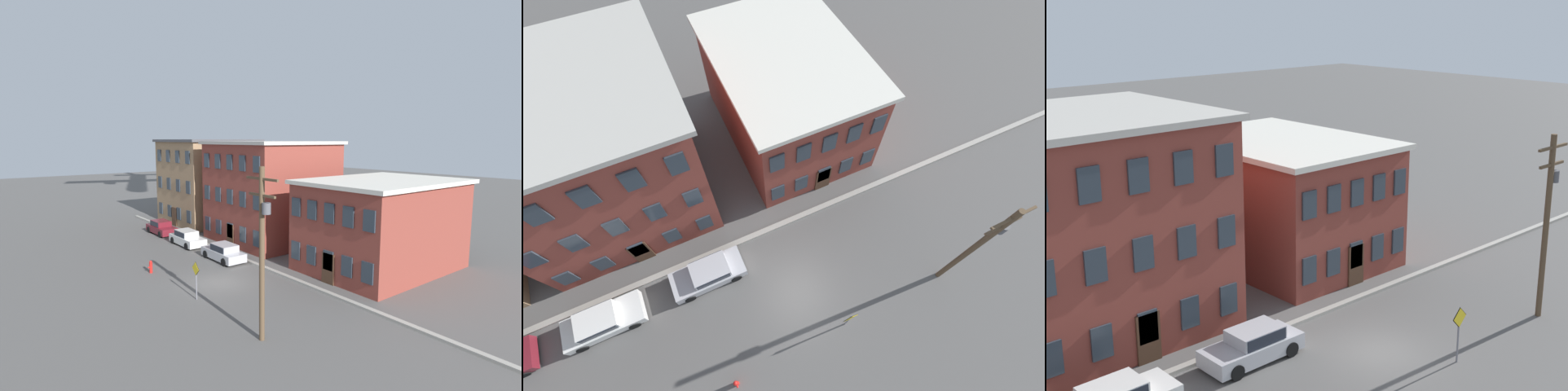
# 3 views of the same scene
# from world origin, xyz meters

# --- Properties ---
(ground_plane) EXTENTS (200.00, 200.00, 0.00)m
(ground_plane) POSITION_xyz_m (0.00, 0.00, 0.00)
(ground_plane) COLOR #565451
(kerb_strip) EXTENTS (56.00, 0.36, 0.16)m
(kerb_strip) POSITION_xyz_m (0.00, 4.50, 0.08)
(kerb_strip) COLOR #9E998E
(kerb_strip) RESTS_ON ground_plane
(apartment_midblock) EXTENTS (10.86, 10.22, 9.93)m
(apartment_midblock) POSITION_xyz_m (-7.65, 10.85, 4.98)
(apartment_midblock) COLOR brown
(apartment_midblock) RESTS_ON ground_plane
(apartment_far) EXTENTS (8.91, 12.23, 7.04)m
(apartment_far) POSITION_xyz_m (4.84, 11.85, 3.53)
(apartment_far) COLOR brown
(apartment_far) RESTS_ON ground_plane
(car_silver) EXTENTS (4.40, 1.92, 1.43)m
(car_silver) POSITION_xyz_m (-4.38, 3.14, 0.75)
(car_silver) COLOR #B7B7BC
(car_silver) RESTS_ON ground_plane
(caution_sign) EXTENTS (0.91, 0.08, 2.49)m
(caution_sign) POSITION_xyz_m (1.75, -2.80, 1.65)
(caution_sign) COLOR slate
(caution_sign) RESTS_ON ground_plane
(utility_pole) EXTENTS (2.40, 0.44, 8.82)m
(utility_pole) POSITION_xyz_m (8.46, -2.70, 4.96)
(utility_pole) COLOR brown
(utility_pole) RESTS_ON ground_plane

